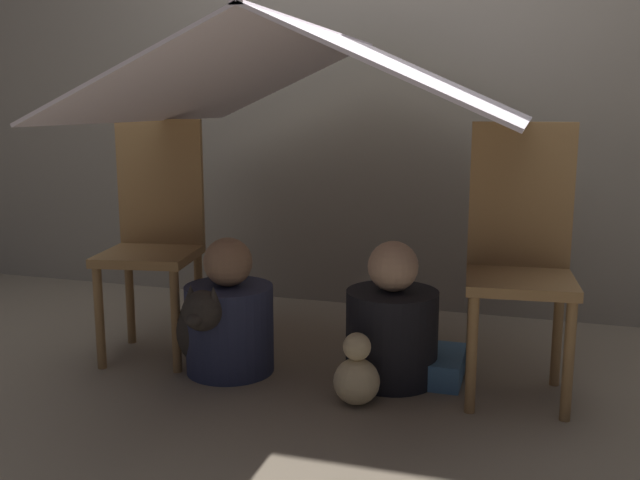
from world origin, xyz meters
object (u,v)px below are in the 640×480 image
Objects in this scene: chair_left at (155,230)px; dog at (217,330)px; person_second at (392,326)px; chair_right at (520,252)px; person_front at (229,319)px.

chair_left is 2.52× the size of dog.
chair_right is at bearing 4.58° from person_second.
dog is (0.36, -0.18, -0.34)m from chair_left.
chair_right is 1.13m from person_front.
chair_left is 1.83× the size of person_front.
chair_right is at bearing 9.27° from dog.
person_second is at bearing 179.29° from chair_right.
chair_left reaches higher than person_second.
dog is (-0.03, -0.05, -0.03)m from person_front.
dog is at bearing -117.90° from person_front.
chair_right is 2.52× the size of dog.
person_second reaches higher than dog.
chair_left is at bearing 153.44° from dog.
person_second is 0.67m from dog.
dog is (-1.10, -0.18, -0.34)m from chair_right.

